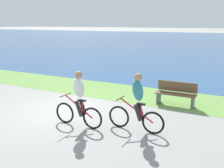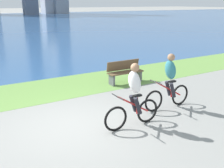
{
  "view_description": "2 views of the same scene",
  "coord_description": "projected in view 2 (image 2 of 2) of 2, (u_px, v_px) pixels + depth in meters",
  "views": [
    {
      "loc": [
        5.71,
        -6.96,
        3.07
      ],
      "look_at": [
        1.57,
        0.77,
        1.01
      ],
      "focal_mm": 42.13,
      "sensor_mm": 36.0,
      "label": 1
    },
    {
      "loc": [
        -2.48,
        -6.04,
        3.15
      ],
      "look_at": [
        1.14,
        -0.0,
        0.98
      ],
      "focal_mm": 42.68,
      "sensor_mm": 36.0,
      "label": 2
    }
  ],
  "objects": [
    {
      "name": "cyclist_trailing",
      "position": [
        169.0,
        82.0,
        8.04
      ],
      "size": [
        1.73,
        0.52,
        1.7
      ],
      "color": "black",
      "rests_on": "ground"
    },
    {
      "name": "ground_plane",
      "position": [
        75.0,
        125.0,
        7.1
      ],
      "size": [
        300.0,
        300.0,
        0.0
      ],
      "primitive_type": "plane",
      "color": "gray"
    },
    {
      "name": "cyclist_lead",
      "position": [
        134.0,
        96.0,
        6.82
      ],
      "size": [
        1.68,
        0.52,
        1.71
      ],
      "color": "black",
      "rests_on": "ground"
    },
    {
      "name": "grass_strip_bayside",
      "position": [
        39.0,
        91.0,
        9.86
      ],
      "size": [
        120.0,
        2.8,
        0.01
      ],
      "primitive_type": "cube",
      "color": "#6B9947",
      "rests_on": "ground"
    },
    {
      "name": "bench_near_path",
      "position": [
        125.0,
        72.0,
        10.76
      ],
      "size": [
        1.5,
        0.47,
        0.9
      ],
      "color": "brown",
      "rests_on": "ground"
    }
  ]
}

